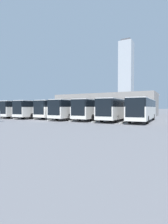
# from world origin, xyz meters

# --- Properties ---
(ground_plane) EXTENTS (600.00, 600.00, 0.00)m
(ground_plane) POSITION_xyz_m (0.00, 0.00, 0.00)
(ground_plane) COLOR slate
(bus_0) EXTENTS (2.91, 12.56, 3.37)m
(bus_0) POSITION_xyz_m (-13.77, -5.95, 1.87)
(bus_0) COLOR silver
(bus_0) RESTS_ON ground_plane
(curb_divider_0) EXTENTS (0.46, 6.78, 0.15)m
(curb_divider_0) POSITION_xyz_m (-11.80, -4.11, 0.07)
(curb_divider_0) COLOR #9E9E99
(curb_divider_0) RESTS_ON ground_plane
(bus_1) EXTENTS (2.91, 12.56, 3.37)m
(bus_1) POSITION_xyz_m (-9.84, -5.88, 1.87)
(bus_1) COLOR silver
(bus_1) RESTS_ON ground_plane
(curb_divider_1) EXTENTS (0.46, 6.78, 0.15)m
(curb_divider_1) POSITION_xyz_m (-7.87, -4.03, 0.07)
(curb_divider_1) COLOR #9E9E99
(curb_divider_1) RESTS_ON ground_plane
(bus_2) EXTENTS (2.91, 12.56, 3.37)m
(bus_2) POSITION_xyz_m (-5.90, -6.12, 1.87)
(bus_2) COLOR silver
(bus_2) RESTS_ON ground_plane
(curb_divider_2) EXTENTS (0.46, 6.78, 0.15)m
(curb_divider_2) POSITION_xyz_m (-3.93, -4.28, 0.07)
(curb_divider_2) COLOR #9E9E99
(curb_divider_2) RESTS_ON ground_plane
(bus_3) EXTENTS (2.91, 12.56, 3.37)m
(bus_3) POSITION_xyz_m (-1.97, -5.71, 1.87)
(bus_3) COLOR silver
(bus_3) RESTS_ON ground_plane
(curb_divider_3) EXTENTS (0.46, 6.78, 0.15)m
(curb_divider_3) POSITION_xyz_m (-0.00, -3.86, 0.07)
(curb_divider_3) COLOR #9E9E99
(curb_divider_3) RESTS_ON ground_plane
(bus_4) EXTENTS (2.91, 12.56, 3.37)m
(bus_4) POSITION_xyz_m (1.97, -6.72, 1.87)
(bus_4) COLOR silver
(bus_4) RESTS_ON ground_plane
(curb_divider_4) EXTENTS (0.46, 6.78, 0.15)m
(curb_divider_4) POSITION_xyz_m (3.93, -4.87, 0.07)
(curb_divider_4) COLOR #9E9E99
(curb_divider_4) RESTS_ON ground_plane
(bus_5) EXTENTS (2.91, 12.56, 3.37)m
(bus_5) POSITION_xyz_m (5.90, -5.69, 1.87)
(bus_5) COLOR silver
(bus_5) RESTS_ON ground_plane
(curb_divider_5) EXTENTS (0.46, 6.78, 0.15)m
(curb_divider_5) POSITION_xyz_m (7.87, -3.84, 0.07)
(curb_divider_5) COLOR #9E9E99
(curb_divider_5) RESTS_ON ground_plane
(bus_6) EXTENTS (2.91, 12.56, 3.37)m
(bus_6) POSITION_xyz_m (9.84, -5.61, 1.87)
(bus_6) COLOR silver
(bus_6) RESTS_ON ground_plane
(curb_divider_6) EXTENTS (0.46, 6.78, 0.15)m
(curb_divider_6) POSITION_xyz_m (11.80, -3.76, 0.07)
(curb_divider_6) COLOR #9E9E99
(curb_divider_6) RESTS_ON ground_plane
(bus_7) EXTENTS (2.91, 12.56, 3.37)m
(bus_7) POSITION_xyz_m (13.77, -5.61, 1.87)
(bus_7) COLOR silver
(bus_7) RESTS_ON ground_plane
(station_building) EXTENTS (27.24, 12.29, 5.82)m
(station_building) POSITION_xyz_m (0.00, -24.42, 2.94)
(station_building) COLOR gray
(station_building) RESTS_ON ground_plane
(office_tower) EXTENTS (14.24, 14.24, 76.95)m
(office_tower) POSITION_xyz_m (34.35, -171.98, 37.87)
(office_tower) COLOR #ADB2B7
(office_tower) RESTS_ON ground_plane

